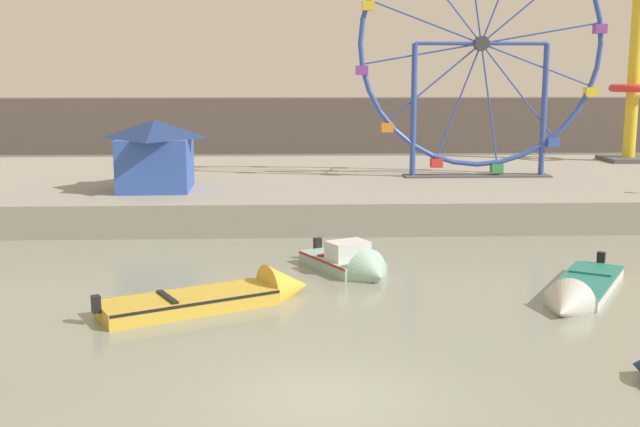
# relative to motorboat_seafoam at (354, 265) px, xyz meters

# --- Properties ---
(ground_plane) EXTENTS (240.00, 240.00, 0.00)m
(ground_plane) POSITION_rel_motorboat_seafoam_xyz_m (-1.32, -9.50, -0.28)
(ground_plane) COLOR gray
(quay_promenade) EXTENTS (110.00, 18.29, 1.30)m
(quay_promenade) POSITION_rel_motorboat_seafoam_xyz_m (-1.32, 14.70, 0.37)
(quay_promenade) COLOR gray
(quay_promenade) RESTS_ON ground_plane
(distant_town_skyline) EXTENTS (140.00, 3.00, 4.40)m
(distant_town_skyline) POSITION_rel_motorboat_seafoam_xyz_m (-1.32, 39.75, 1.92)
(distant_town_skyline) COLOR #564C47
(distant_town_skyline) RESTS_ON ground_plane
(motorboat_seafoam) EXTENTS (3.06, 4.00, 1.51)m
(motorboat_seafoam) POSITION_rel_motorboat_seafoam_xyz_m (0.00, 0.00, 0.00)
(motorboat_seafoam) COLOR #93BCAD
(motorboat_seafoam) RESTS_ON ground_plane
(motorboat_pale_grey) EXTENTS (4.08, 5.41, 1.35)m
(motorboat_pale_grey) POSITION_rel_motorboat_seafoam_xyz_m (5.97, -3.20, -0.09)
(motorboat_pale_grey) COLOR silver
(motorboat_pale_grey) RESTS_ON ground_plane
(motorboat_mustard_yellow) EXTENTS (5.97, 4.09, 1.48)m
(motorboat_mustard_yellow) POSITION_rel_motorboat_seafoam_xyz_m (-3.59, -3.08, -0.06)
(motorboat_mustard_yellow) COLOR gold
(motorboat_mustard_yellow) RESTS_ON ground_plane
(ferris_wheel_blue_frame) EXTENTS (11.92, 1.20, 12.25)m
(ferris_wheel_blue_frame) POSITION_rel_motorboat_seafoam_xyz_m (7.17, 13.69, 7.17)
(ferris_wheel_blue_frame) COLOR #334CA8
(ferris_wheel_blue_frame) RESTS_ON quay_promenade
(drop_tower_yellow_tower) EXTENTS (2.80, 2.80, 15.70)m
(drop_tower_yellow_tower) POSITION_rel_motorboat_seafoam_xyz_m (17.54, 20.17, 7.08)
(drop_tower_yellow_tower) COLOR gold
(drop_tower_yellow_tower) RESTS_ON quay_promenade
(carnival_booth_blue_tent) EXTENTS (3.36, 4.03, 3.02)m
(carnival_booth_blue_tent) POSITION_rel_motorboat_seafoam_xyz_m (-7.75, 9.93, 2.59)
(carnival_booth_blue_tent) COLOR #3356B7
(carnival_booth_blue_tent) RESTS_ON quay_promenade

